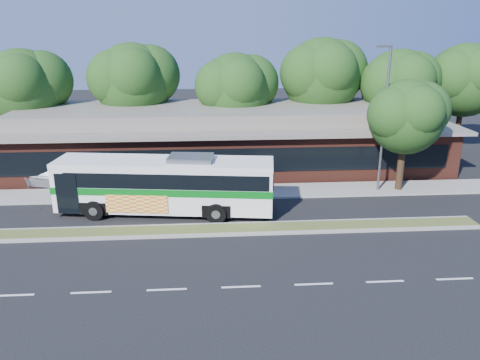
{
  "coord_description": "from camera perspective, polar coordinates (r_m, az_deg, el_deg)",
  "views": [
    {
      "loc": [
        -1.21,
        -21.67,
        10.04
      ],
      "look_at": [
        0.51,
        2.88,
        2.0
      ],
      "focal_mm": 35.0,
      "sensor_mm": 36.0,
      "label": 1
    }
  ],
  "objects": [
    {
      "name": "ground",
      "position": [
        23.91,
        -0.75,
        -6.74
      ],
      "size": [
        120.0,
        120.0,
        0.0
      ],
      "primitive_type": "plane",
      "color": "black",
      "rests_on": "ground"
    },
    {
      "name": "median_strip",
      "position": [
        24.43,
        -0.83,
        -5.99
      ],
      "size": [
        26.0,
        1.1,
        0.15
      ],
      "primitive_type": "cube",
      "color": "#414C20",
      "rests_on": "ground"
    },
    {
      "name": "sidewalk",
      "position": [
        29.82,
        -1.46,
        -1.47
      ],
      "size": [
        44.0,
        2.6,
        0.12
      ],
      "primitive_type": "cube",
      "color": "gray",
      "rests_on": "ground"
    },
    {
      "name": "plaza_building",
      "position": [
        35.57,
        -1.98,
        5.23
      ],
      "size": [
        33.2,
        11.2,
        4.45
      ],
      "color": "#53241A",
      "rests_on": "ground"
    },
    {
      "name": "lamp_post",
      "position": [
        30.14,
        17.15,
        7.48
      ],
      "size": [
        0.93,
        0.18,
        9.07
      ],
      "color": "slate",
      "rests_on": "ground"
    },
    {
      "name": "tree_bg_a",
      "position": [
        39.38,
        -24.27,
        10.45
      ],
      "size": [
        6.47,
        5.8,
        8.63
      ],
      "color": "black",
      "rests_on": "ground"
    },
    {
      "name": "tree_bg_b",
      "position": [
        38.39,
        -12.28,
        11.86
      ],
      "size": [
        6.69,
        6.0,
        9.0
      ],
      "color": "black",
      "rests_on": "ground"
    },
    {
      "name": "tree_bg_c",
      "position": [
        37.17,
        0.04,
        11.22
      ],
      "size": [
        6.24,
        5.6,
        8.26
      ],
      "color": "black",
      "rests_on": "ground"
    },
    {
      "name": "tree_bg_d",
      "position": [
        39.2,
        10.51,
        12.5
      ],
      "size": [
        6.91,
        6.2,
        9.37
      ],
      "color": "black",
      "rests_on": "ground"
    },
    {
      "name": "tree_bg_e",
      "position": [
        40.22,
        19.24,
        10.97
      ],
      "size": [
        6.47,
        5.8,
        8.5
      ],
      "color": "black",
      "rests_on": "ground"
    },
    {
      "name": "tree_bg_f",
      "position": [
        43.75,
        26.17,
        11.07
      ],
      "size": [
        6.69,
        6.0,
        8.92
      ],
      "color": "black",
      "rests_on": "ground"
    },
    {
      "name": "transit_bus",
      "position": [
        26.35,
        -9.03,
        -0.17
      ],
      "size": [
        12.29,
        4.18,
        3.39
      ],
      "rotation": [
        0.0,
        0.0,
        -0.13
      ],
      "color": "white",
      "rests_on": "ground"
    },
    {
      "name": "sedan",
      "position": [
        33.38,
        -22.07,
        0.48
      ],
      "size": [
        5.17,
        3.02,
        1.41
      ],
      "primitive_type": "imported",
      "rotation": [
        0.0,
        0.0,
        1.34
      ],
      "color": "silver",
      "rests_on": "ground"
    },
    {
      "name": "sidewalk_tree",
      "position": [
        30.98,
        20.1,
        7.46
      ],
      "size": [
        5.12,
        4.59,
        7.1
      ],
      "color": "black",
      "rests_on": "ground"
    }
  ]
}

